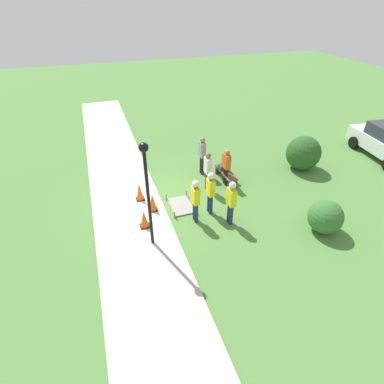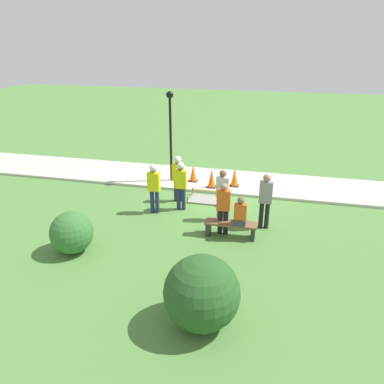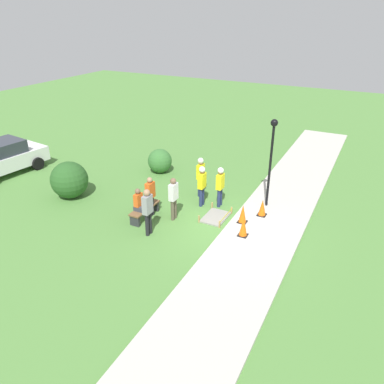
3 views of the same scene
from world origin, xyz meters
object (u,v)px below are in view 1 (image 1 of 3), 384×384
object	(u,v)px
traffic_cone_far_patch	(153,202)
bystander_in_white_shirt	(202,153)
worker_supervisor	(231,199)
lamppost_near	(147,181)
worker_assistant	(196,198)
worker_trainee	(211,190)
park_bench	(226,174)
traffic_cone_sidewalk_edge	(144,219)
person_seated_on_bench	(225,162)
bystander_in_orange_shirt	(226,165)
traffic_cone_near_patch	(140,192)
bystander_in_gray_shirt	(208,170)

from	to	relation	value
traffic_cone_far_patch	bystander_in_white_shirt	distance (m)	3.58
worker_supervisor	lamppost_near	bearing A→B (deg)	-85.29
worker_assistant	bystander_in_white_shirt	xyz separation A→B (m)	(-3.17, 1.42, 0.01)
worker_trainee	lamppost_near	size ratio (longest dim) A/B	0.48
park_bench	traffic_cone_sidewalk_edge	bearing A→B (deg)	-62.73
person_seated_on_bench	bystander_in_orange_shirt	distance (m)	0.57
traffic_cone_near_patch	traffic_cone_far_patch	distance (m)	0.92
traffic_cone_near_patch	traffic_cone_sidewalk_edge	xyz separation A→B (m)	(1.72, -0.15, -0.03)
park_bench	bystander_in_white_shirt	bearing A→B (deg)	-140.08
traffic_cone_sidewalk_edge	lamppost_near	world-z (taller)	lamppost_near
person_seated_on_bench	bystander_in_white_shirt	bearing A→B (deg)	-128.52
traffic_cone_sidewalk_edge	worker_trainee	size ratio (longest dim) A/B	0.39
person_seated_on_bench	lamppost_near	distance (m)	5.45
park_bench	worker_trainee	distance (m)	2.57
worker_assistant	bystander_in_white_shirt	distance (m)	3.47
person_seated_on_bench	worker_supervisor	xyz separation A→B (m)	(3.03, -1.12, 0.23)
park_bench	bystander_in_white_shirt	xyz separation A→B (m)	(-0.94, -0.79, 0.71)
worker_trainee	worker_assistant	bearing A→B (deg)	-67.14
worker_supervisor	bystander_in_white_shirt	size ratio (longest dim) A/B	0.97
traffic_cone_far_patch	worker_supervisor	size ratio (longest dim) A/B	0.42
bystander_in_white_shirt	traffic_cone_near_patch	bearing A→B (deg)	-67.06
traffic_cone_far_patch	worker_assistant	world-z (taller)	worker_assistant
traffic_cone_near_patch	bystander_in_gray_shirt	xyz separation A→B (m)	(0.06, 2.85, 0.52)
bystander_in_orange_shirt	park_bench	bearing A→B (deg)	153.55
worker_supervisor	worker_assistant	distance (m)	1.25
traffic_cone_far_patch	bystander_in_gray_shirt	size ratio (longest dim) A/B	0.43
worker_supervisor	bystander_in_gray_shirt	world-z (taller)	worker_supervisor
traffic_cone_sidewalk_edge	person_seated_on_bench	bearing A→B (deg)	119.94
bystander_in_white_shirt	traffic_cone_sidewalk_edge	bearing A→B (deg)	-47.15
traffic_cone_near_patch	bystander_in_orange_shirt	distance (m)	3.81
traffic_cone_far_patch	worker_trainee	xyz separation A→B (m)	(0.71, 2.05, 0.56)
worker_supervisor	worker_trainee	bearing A→B (deg)	-150.64
traffic_cone_far_patch	bystander_in_orange_shirt	xyz separation A→B (m)	(-0.98, 3.44, 0.46)
park_bench	bystander_in_orange_shirt	xyz separation A→B (m)	(0.26, -0.13, 0.61)
traffic_cone_far_patch	bystander_in_gray_shirt	world-z (taller)	bystander_in_gray_shirt
bystander_in_white_shirt	person_seated_on_bench	bearing A→B (deg)	51.48
person_seated_on_bench	worker_trainee	bearing A→B (deg)	-35.37
person_seated_on_bench	worker_assistant	size ratio (longest dim) A/B	0.52
bystander_in_white_shirt	lamppost_near	bearing A→B (deg)	-38.98
traffic_cone_far_patch	worker_supervisor	world-z (taller)	worker_supervisor
person_seated_on_bench	bystander_in_gray_shirt	size ratio (longest dim) A/B	0.51
worker_assistant	lamppost_near	world-z (taller)	lamppost_near
traffic_cone_far_patch	lamppost_near	xyz separation A→B (m)	(1.76, -0.40, 2.02)
traffic_cone_far_patch	lamppost_near	bearing A→B (deg)	-12.96
worker_assistant	bystander_in_gray_shirt	bearing A→B (deg)	147.23
park_bench	worker_assistant	xyz separation A→B (m)	(2.23, -2.21, 0.69)
park_bench	worker_supervisor	world-z (taller)	worker_supervisor
worker_trainee	bystander_in_orange_shirt	distance (m)	2.19
worker_trainee	park_bench	bearing A→B (deg)	141.88
traffic_cone_near_patch	bystander_in_gray_shirt	distance (m)	2.90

